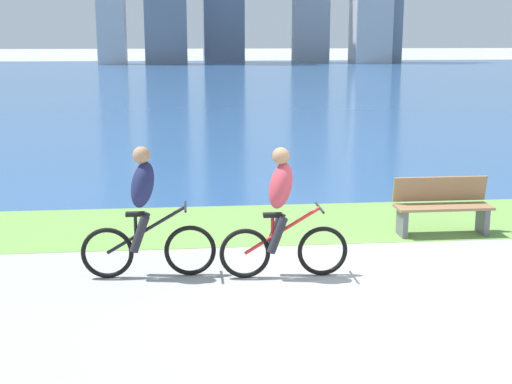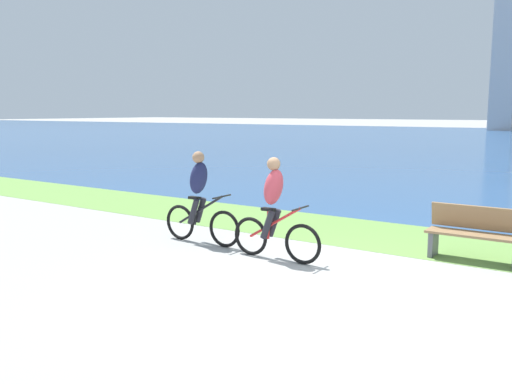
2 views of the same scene
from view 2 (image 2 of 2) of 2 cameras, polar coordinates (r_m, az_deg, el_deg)
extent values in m
plane|color=#9E9E99|center=(7.97, 6.90, -9.39)|extent=(300.00, 300.00, 0.00)
cube|color=#6B9947|center=(10.93, 14.88, -4.67)|extent=(120.00, 2.59, 0.01)
torus|color=black|center=(8.76, 4.92, -5.47)|extent=(0.66, 0.06, 0.66)
torus|color=black|center=(9.28, -0.56, -4.65)|extent=(0.66, 0.06, 0.66)
cylinder|color=red|center=(8.96, 1.97, -3.23)|extent=(0.98, 0.04, 0.62)
cylinder|color=red|center=(9.04, 1.29, -3.45)|extent=(0.04, 0.04, 0.48)
cube|color=black|center=(8.99, 1.30, -1.83)|extent=(0.24, 0.10, 0.05)
cylinder|color=black|center=(8.67, 4.68, -1.71)|extent=(0.03, 0.52, 0.03)
ellipsoid|color=#BF3F4C|center=(8.87, 1.85, 0.52)|extent=(0.40, 0.36, 0.65)
sphere|color=#A57A59|center=(8.83, 1.87, 2.96)|extent=(0.22, 0.22, 0.22)
cylinder|color=#26262D|center=(9.09, 1.90, -3.26)|extent=(0.27, 0.11, 0.49)
cylinder|color=#26262D|center=(8.92, 1.22, -3.47)|extent=(0.27, 0.11, 0.49)
torus|color=black|center=(9.82, -3.34, -3.89)|extent=(0.67, 0.06, 0.67)
torus|color=black|center=(10.48, -7.96, -3.16)|extent=(0.67, 0.06, 0.67)
cylinder|color=black|center=(10.10, -5.86, -1.88)|extent=(1.03, 0.04, 0.62)
cylinder|color=black|center=(10.20, -6.44, -2.07)|extent=(0.04, 0.04, 0.49)
cube|color=black|center=(10.15, -6.46, -0.62)|extent=(0.24, 0.10, 0.05)
cylinder|color=black|center=(9.74, -3.60, -0.49)|extent=(0.03, 0.52, 0.03)
ellipsoid|color=#1E234C|center=(10.03, -6.03, 1.47)|extent=(0.40, 0.36, 0.65)
sphere|color=#A57A59|center=(9.99, -6.07, 3.64)|extent=(0.22, 0.22, 0.22)
cylinder|color=#26262D|center=(10.23, -5.85, -1.90)|extent=(0.27, 0.11, 0.49)
cylinder|color=#26262D|center=(10.08, -6.58, -2.06)|extent=(0.27, 0.11, 0.49)
cube|color=olive|center=(9.54, 21.92, -4.17)|extent=(1.50, 0.45, 0.04)
cube|color=olive|center=(9.68, 22.25, -2.50)|extent=(1.50, 0.11, 0.40)
cube|color=#595960|center=(9.73, 18.10, -5.08)|extent=(0.08, 0.37, 0.45)
cube|color=#B7B7BC|center=(76.96, 24.71, 12.86)|extent=(2.82, 3.03, 18.63)
camera|label=1|loc=(6.04, -69.20, 9.18)|focal=49.93mm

